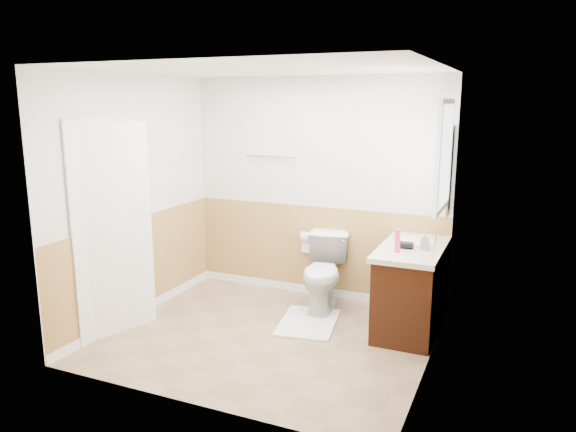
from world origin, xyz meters
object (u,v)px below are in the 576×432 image
at_px(lotion_bottle, 397,241).
at_px(soap_dispenser, 425,241).
at_px(bath_mat, 308,322).
at_px(toilet, 324,273).
at_px(vanity_cabinet, 411,290).

relative_size(lotion_bottle, soap_dispenser, 1.29).
bearing_deg(lotion_bottle, bath_mat, -179.24).
distance_m(toilet, lotion_bottle, 1.13).
bearing_deg(vanity_cabinet, lotion_bottle, -110.10).
bearing_deg(soap_dispenser, lotion_bottle, -138.55).
bearing_deg(soap_dispenser, bath_mat, -169.36).
distance_m(toilet, bath_mat, 0.60).
relative_size(toilet, soap_dispenser, 4.74).
bearing_deg(vanity_cabinet, soap_dispenser, -33.35).
bearing_deg(soap_dispenser, vanity_cabinet, 146.65).
height_order(vanity_cabinet, soap_dispenser, soap_dispenser).
height_order(bath_mat, vanity_cabinet, vanity_cabinet).
distance_m(lotion_bottle, soap_dispenser, 0.29).
height_order(toilet, soap_dispenser, soap_dispenser).
bearing_deg(soap_dispenser, toilet, 167.31).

